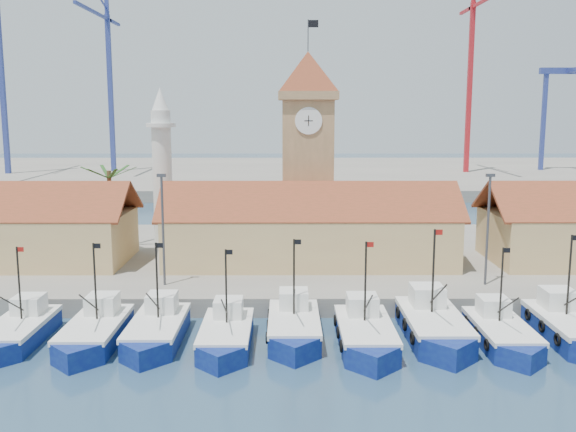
{
  "coord_description": "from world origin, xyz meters",
  "views": [
    {
      "loc": [
        -2.17,
        -38.39,
        15.36
      ],
      "look_at": [
        -1.98,
        18.0,
        6.17
      ],
      "focal_mm": 40.0,
      "sensor_mm": 36.0,
      "label": 1
    }
  ],
  "objects_px": {
    "boat_0": "(17,333)",
    "minaret": "(162,167)",
    "boat_5": "(366,337)",
    "clock_tower": "(308,146)"
  },
  "relations": [
    {
      "from": "boat_0",
      "to": "minaret",
      "type": "height_order",
      "value": "minaret"
    },
    {
      "from": "boat_5",
      "to": "minaret",
      "type": "height_order",
      "value": "minaret"
    },
    {
      "from": "boat_5",
      "to": "clock_tower",
      "type": "xyz_separation_m",
      "value": [
        -3.1,
        24.13,
        11.2
      ]
    },
    {
      "from": "clock_tower",
      "to": "minaret",
      "type": "distance_m",
      "value": 15.3
    },
    {
      "from": "minaret",
      "to": "boat_5",
      "type": "bearing_deg",
      "value": -55.29
    },
    {
      "from": "boat_5",
      "to": "clock_tower",
      "type": "bearing_deg",
      "value": 97.32
    },
    {
      "from": "boat_0",
      "to": "clock_tower",
      "type": "distance_m",
      "value": 32.8
    },
    {
      "from": "boat_5",
      "to": "clock_tower",
      "type": "relative_size",
      "value": 0.43
    },
    {
      "from": "boat_0",
      "to": "minaret",
      "type": "bearing_deg",
      "value": 78.48
    },
    {
      "from": "boat_0",
      "to": "clock_tower",
      "type": "height_order",
      "value": "clock_tower"
    }
  ]
}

